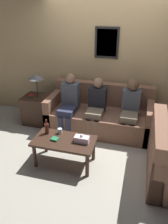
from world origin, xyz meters
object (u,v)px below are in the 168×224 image
object	(u,v)px
couch_main	(100,115)
person_right	(130,107)
coffee_table	(64,144)
person_left	(69,102)
wine_bottle	(47,128)
person_middle	(96,105)
drinking_glass	(60,131)

from	to	relation	value
couch_main	person_right	size ratio (longest dim) A/B	1.83
coffee_table	person_left	bearing A→B (deg)	104.36
couch_main	wine_bottle	xyz separation A→B (m)	(-0.66, -1.16, 0.25)
wine_bottle	person_left	xyz separation A→B (m)	(0.07, 0.96, 0.07)
person_right	couch_main	bearing A→B (deg)	167.26
person_left	person_right	xyz separation A→B (m)	(1.21, 0.06, -0.00)
couch_main	person_middle	xyz separation A→B (m)	(-0.05, -0.17, 0.31)
wine_bottle	person_left	distance (m)	0.96
person_middle	drinking_glass	bearing A→B (deg)	-114.09
couch_main	drinking_glass	bearing A→B (deg)	-112.78
person_right	wine_bottle	bearing A→B (deg)	-141.32
couch_main	coffee_table	distance (m)	1.31
couch_main	drinking_glass	world-z (taller)	couch_main
wine_bottle	couch_main	bearing A→B (deg)	60.08
drinking_glass	person_middle	xyz separation A→B (m)	(0.41, 0.92, 0.11)
couch_main	person_left	xyz separation A→B (m)	(-0.60, -0.20, 0.32)
wine_bottle	person_right	distance (m)	1.63
couch_main	coffee_table	xyz separation A→B (m)	(-0.33, -1.26, 0.08)
drinking_glass	person_middle	world-z (taller)	person_middle
drinking_glass	person_left	size ratio (longest dim) A/B	0.08
wine_bottle	person_left	world-z (taller)	person_left
person_middle	coffee_table	bearing A→B (deg)	-104.36
couch_main	person_left	bearing A→B (deg)	-161.69
couch_main	person_middle	distance (m)	0.35
wine_bottle	person_left	size ratio (longest dim) A/B	0.23
drinking_glass	person_right	size ratio (longest dim) A/B	0.08
drinking_glass	person_right	distance (m)	1.44
person_middle	person_right	world-z (taller)	person_right
drinking_glass	person_middle	bearing A→B (deg)	65.91
person_left	person_middle	bearing A→B (deg)	2.73
coffee_table	person_left	distance (m)	1.13
wine_bottle	person_right	size ratio (longest dim) A/B	0.23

